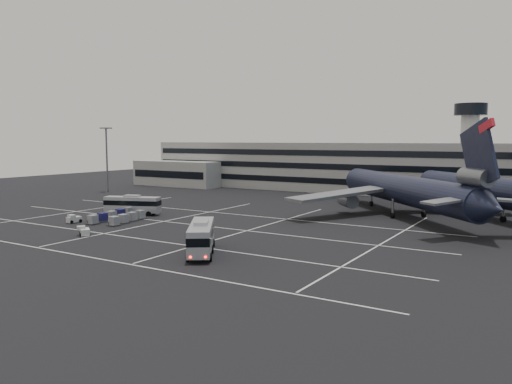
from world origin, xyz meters
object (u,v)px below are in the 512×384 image
bus_near (201,236)px  uld_cluster (119,216)px  bus_far (132,204)px  trijet_main (405,190)px  tug_a (74,219)px

bus_near → uld_cluster: bearing=121.9°
bus_far → uld_cluster: (3.29, -6.75, -1.35)m
trijet_main → tug_a: 62.08m
bus_far → tug_a: bus_far is taller
trijet_main → uld_cluster: trijet_main is taller
bus_near → tug_a: 35.26m
bus_far → tug_a: bearing=150.7°
bus_far → tug_a: 12.81m
bus_far → uld_cluster: size_ratio=0.89×
trijet_main → bus_near: size_ratio=3.93×
tug_a → uld_cluster: bearing=55.0°
trijet_main → tug_a: size_ratio=18.23×
trijet_main → bus_near: trijet_main is taller
uld_cluster → bus_far: bearing=116.0°
bus_near → bus_far: bus_near is taller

